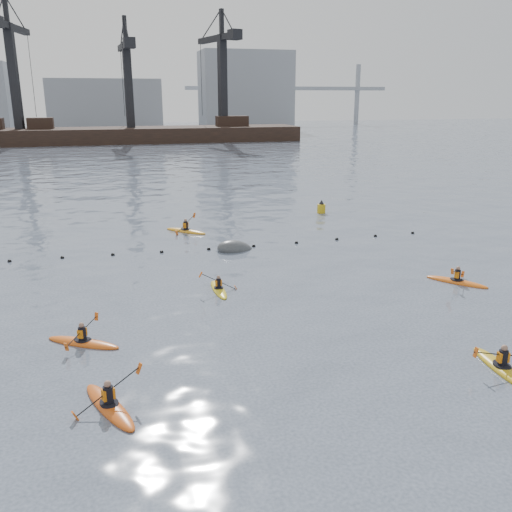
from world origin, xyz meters
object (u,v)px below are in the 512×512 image
object	(u,v)px
kayaker_0	(109,405)
kayaker_4	(457,281)
nav_buoy	(321,208)
kayaker_3	(219,289)
kayaker_1	(502,367)
mooring_buoy	(235,250)
kayaker_2	(83,342)
kayaker_5	(186,230)

from	to	relation	value
kayaker_0	kayaker_4	world-z (taller)	kayaker_0
kayaker_4	nav_buoy	size ratio (longest dim) A/B	2.31
kayaker_3	kayaker_4	xyz separation A→B (m)	(12.46, -2.09, 0.01)
kayaker_1	nav_buoy	xyz separation A→B (m)	(3.82, 27.41, 0.28)
kayaker_1	kayaker_4	world-z (taller)	kayaker_4
kayaker_4	mooring_buoy	world-z (taller)	kayaker_4
kayaker_1	kayaker_2	distance (m)	15.98
kayaker_1	kayaker_5	distance (m)	25.08
kayaker_1	kayaker_4	bearing A→B (deg)	69.59
kayaker_2	kayaker_1	bearing A→B (deg)	-80.26
kayaker_2	mooring_buoy	size ratio (longest dim) A/B	1.26
kayaker_1	nav_buoy	bearing A→B (deg)	87.07
kayaker_0	kayaker_2	bearing A→B (deg)	78.20
kayaker_5	nav_buoy	distance (m)	12.59
kayaker_3	kayaker_5	size ratio (longest dim) A/B	0.97
kayaker_0	kayaker_5	distance (m)	23.30
kayaker_0	kayaker_5	xyz separation A→B (m)	(5.55, 22.63, 0.00)
kayaker_5	nav_buoy	world-z (taller)	kayaker_5
kayaker_0	kayaker_4	bearing A→B (deg)	0.37
kayaker_0	kayaker_3	size ratio (longest dim) A/B	1.19
kayaker_3	kayaker_5	xyz separation A→B (m)	(0.09, 12.86, 0.02)
kayaker_4	nav_buoy	distance (m)	18.66
kayaker_4	kayaker_5	distance (m)	19.40
nav_buoy	kayaker_1	bearing A→B (deg)	-97.93
kayaker_0	kayaker_1	distance (m)	13.80
kayaker_2	mooring_buoy	bearing A→B (deg)	-4.52
kayaker_5	kayaker_1	bearing A→B (deg)	-116.95
nav_buoy	kayaker_4	bearing A→B (deg)	-88.95
kayaker_0	mooring_buoy	size ratio (longest dim) A/B	1.39
kayaker_3	mooring_buoy	xyz separation A→B (m)	(2.50, 7.23, -0.09)
nav_buoy	kayaker_5	bearing A→B (deg)	-162.85
kayaker_5	mooring_buoy	world-z (taller)	kayaker_5
kayaker_1	nav_buoy	size ratio (longest dim) A/B	2.79
kayaker_4	nav_buoy	bearing A→B (deg)	-127.90
kayaker_3	kayaker_4	size ratio (longest dim) A/B	0.98
kayaker_2	kayaker_4	xyz separation A→B (m)	(18.91, 2.61, -0.00)
kayaker_1	mooring_buoy	xyz separation A→B (m)	(-5.80, 18.07, -0.11)
kayaker_4	kayaker_2	bearing A→B (deg)	-31.09
kayaker_2	kayaker_4	world-z (taller)	kayaker_4
kayaker_3	kayaker_5	world-z (taller)	kayaker_5
kayaker_5	kayaker_3	bearing A→B (deg)	-136.45
kayaker_4	kayaker_5	bearing A→B (deg)	-89.33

